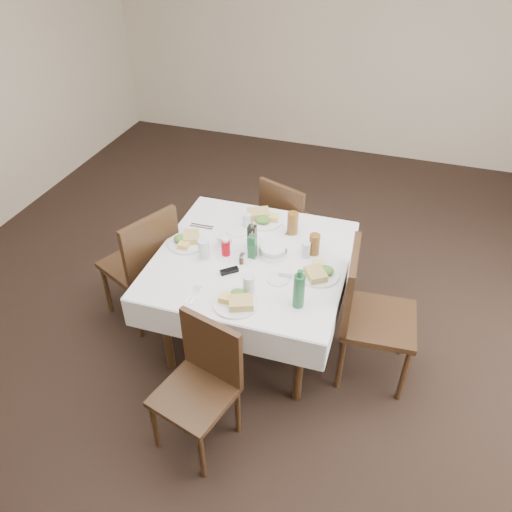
# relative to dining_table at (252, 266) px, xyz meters

# --- Properties ---
(ground_plane) EXTENTS (7.00, 7.00, 0.00)m
(ground_plane) POSITION_rel_dining_table_xyz_m (0.10, -0.02, -0.68)
(ground_plane) COLOR black
(room_shell) EXTENTS (6.04, 7.04, 2.80)m
(room_shell) POSITION_rel_dining_table_xyz_m (0.10, -0.02, 1.03)
(room_shell) COLOR beige
(room_shell) RESTS_ON ground
(dining_table) EXTENTS (1.32, 1.32, 0.76)m
(dining_table) POSITION_rel_dining_table_xyz_m (0.00, 0.00, 0.00)
(dining_table) COLOR #321D0D
(dining_table) RESTS_ON ground
(chair_north) EXTENTS (0.56, 0.56, 0.91)m
(chair_north) POSITION_rel_dining_table_xyz_m (0.04, 0.85, -0.16)
(chair_north) COLOR #321D0D
(chair_north) RESTS_ON ground
(chair_south) EXTENTS (0.51, 0.51, 0.88)m
(chair_south) POSITION_rel_dining_table_xyz_m (-0.01, -0.87, -0.18)
(chair_south) COLOR #321D0D
(chair_south) RESTS_ON ground
(chair_east) EXTENTS (0.52, 0.52, 1.01)m
(chair_east) POSITION_rel_dining_table_xyz_m (0.81, -0.06, -0.10)
(chair_east) COLOR #321D0D
(chair_east) RESTS_ON ground
(chair_west) EXTENTS (0.62, 0.62, 0.99)m
(chair_west) POSITION_rel_dining_table_xyz_m (-0.82, -0.05, -0.11)
(chair_west) COLOR #321D0D
(chair_west) RESTS_ON ground
(meal_north) EXTENTS (0.30, 0.30, 0.07)m
(meal_north) POSITION_rel_dining_table_xyz_m (-0.06, 0.46, 0.11)
(meal_north) COLOR white
(meal_north) RESTS_ON dining_table
(meal_south) EXTENTS (0.28, 0.28, 0.06)m
(meal_south) POSITION_rel_dining_table_xyz_m (0.07, -0.47, 0.11)
(meal_south) COLOR white
(meal_south) RESTS_ON dining_table
(meal_east) EXTENTS (0.28, 0.28, 0.06)m
(meal_east) POSITION_rel_dining_table_xyz_m (0.48, -0.05, 0.11)
(meal_east) COLOR white
(meal_east) RESTS_ON dining_table
(meal_west) EXTENTS (0.27, 0.27, 0.06)m
(meal_west) POSITION_rel_dining_table_xyz_m (-0.48, 0.01, 0.11)
(meal_west) COLOR white
(meal_west) RESTS_ON dining_table
(side_plate_a) EXTENTS (0.17, 0.17, 0.01)m
(side_plate_a) POSITION_rel_dining_table_xyz_m (-0.19, 0.26, 0.09)
(side_plate_a) COLOR white
(side_plate_a) RESTS_ON dining_table
(side_plate_b) EXTENTS (0.15, 0.15, 0.01)m
(side_plate_b) POSITION_rel_dining_table_xyz_m (0.24, -0.18, 0.09)
(side_plate_b) COLOR white
(side_plate_b) RESTS_ON dining_table
(water_n) EXTENTS (0.06, 0.06, 0.11)m
(water_n) POSITION_rel_dining_table_xyz_m (-0.15, 0.33, 0.14)
(water_n) COLOR silver
(water_n) RESTS_ON dining_table
(water_s) EXTENTS (0.07, 0.07, 0.14)m
(water_s) POSITION_rel_dining_table_xyz_m (0.11, -0.36, 0.15)
(water_s) COLOR silver
(water_s) RESTS_ON dining_table
(water_e) EXTENTS (0.06, 0.06, 0.11)m
(water_e) POSITION_rel_dining_table_xyz_m (0.35, 0.12, 0.14)
(water_e) COLOR silver
(water_e) RESTS_ON dining_table
(water_w) EXTENTS (0.08, 0.08, 0.14)m
(water_w) POSITION_rel_dining_table_xyz_m (-0.30, -0.11, 0.15)
(water_w) COLOR silver
(water_w) RESTS_ON dining_table
(iced_tea_a) EXTENTS (0.08, 0.08, 0.17)m
(iced_tea_a) POSITION_rel_dining_table_xyz_m (0.19, 0.37, 0.17)
(iced_tea_a) COLOR brown
(iced_tea_a) RESTS_ON dining_table
(iced_tea_b) EXTENTS (0.07, 0.07, 0.15)m
(iced_tea_b) POSITION_rel_dining_table_xyz_m (0.39, 0.17, 0.16)
(iced_tea_b) COLOR brown
(iced_tea_b) RESTS_ON dining_table
(bread_basket) EXTENTS (0.19, 0.19, 0.06)m
(bread_basket) POSITION_rel_dining_table_xyz_m (0.13, 0.07, 0.11)
(bread_basket) COLOR silver
(bread_basket) RESTS_ON dining_table
(oil_cruet_dark) EXTENTS (0.05, 0.05, 0.23)m
(oil_cruet_dark) POSITION_rel_dining_table_xyz_m (-0.03, 0.10, 0.18)
(oil_cruet_dark) COLOR black
(oil_cruet_dark) RESTS_ON dining_table
(oil_cruet_green) EXTENTS (0.05, 0.05, 0.22)m
(oil_cruet_green) POSITION_rel_dining_table_xyz_m (0.01, 0.01, 0.18)
(oil_cruet_green) COLOR #1F5C31
(oil_cruet_green) RESTS_ON dining_table
(ketchup_bottle) EXTENTS (0.06, 0.06, 0.13)m
(ketchup_bottle) POSITION_rel_dining_table_xyz_m (-0.18, -0.03, 0.14)
(ketchup_bottle) COLOR #B60310
(ketchup_bottle) RESTS_ON dining_table
(salt_shaker) EXTENTS (0.03, 0.03, 0.07)m
(salt_shaker) POSITION_rel_dining_table_xyz_m (-0.04, -0.07, 0.12)
(salt_shaker) COLOR white
(salt_shaker) RESTS_ON dining_table
(pepper_shaker) EXTENTS (0.03, 0.03, 0.07)m
(pepper_shaker) POSITION_rel_dining_table_xyz_m (-0.04, -0.09, 0.12)
(pepper_shaker) COLOR #422D1B
(pepper_shaker) RESTS_ON dining_table
(coffee_mug) EXTENTS (0.13, 0.12, 0.09)m
(coffee_mug) POSITION_rel_dining_table_xyz_m (-0.23, 0.06, 0.12)
(coffee_mug) COLOR white
(coffee_mug) RESTS_ON dining_table
(sunglasses) EXTENTS (0.12, 0.11, 0.03)m
(sunglasses) POSITION_rel_dining_table_xyz_m (-0.08, -0.21, 0.10)
(sunglasses) COLOR black
(sunglasses) RESTS_ON dining_table
(green_bottle) EXTENTS (0.07, 0.07, 0.27)m
(green_bottle) POSITION_rel_dining_table_xyz_m (0.42, -0.37, 0.20)
(green_bottle) COLOR #1F5C31
(green_bottle) RESTS_ON dining_table
(sugar_caddy) EXTENTS (0.09, 0.06, 0.04)m
(sugar_caddy) POSITION_rel_dining_table_xyz_m (0.28, -0.13, 0.10)
(sugar_caddy) COLOR white
(sugar_caddy) RESTS_ON dining_table
(cutlery_n) EXTENTS (0.04, 0.16, 0.01)m
(cutlery_n) POSITION_rel_dining_table_xyz_m (0.17, 0.39, 0.09)
(cutlery_n) COLOR silver
(cutlery_n) RESTS_ON dining_table
(cutlery_s) EXTENTS (0.04, 0.17, 0.01)m
(cutlery_s) POSITION_rel_dining_table_xyz_m (-0.22, -0.48, 0.09)
(cutlery_s) COLOR silver
(cutlery_s) RESTS_ON dining_table
(cutlery_e) EXTENTS (0.20, 0.09, 0.01)m
(cutlery_e) POSITION_rel_dining_table_xyz_m (0.46, -0.12, 0.09)
(cutlery_e) COLOR silver
(cutlery_e) RESTS_ON dining_table
(cutlery_w) EXTENTS (0.18, 0.05, 0.01)m
(cutlery_w) POSITION_rel_dining_table_xyz_m (-0.47, 0.23, 0.09)
(cutlery_w) COLOR silver
(cutlery_w) RESTS_ON dining_table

